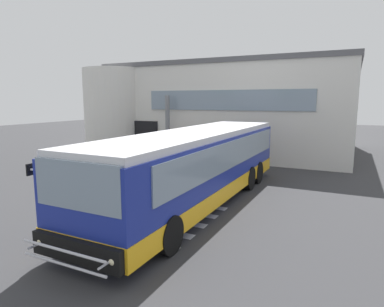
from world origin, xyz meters
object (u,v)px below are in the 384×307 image
at_px(entry_support_column, 168,128).
at_px(safety_bollard_yellow, 177,159).
at_px(bus_main_foreground, 197,168).
at_px(passenger_near_column, 177,146).
at_px(passenger_by_doorway, 188,149).

bearing_deg(entry_support_column, safety_bollard_yellow, -47.47).
height_order(bus_main_foreground, safety_bollard_yellow, bus_main_foreground).
bearing_deg(safety_bollard_yellow, entry_support_column, 132.53).
relative_size(entry_support_column, passenger_near_column, 2.44).
bearing_deg(entry_support_column, bus_main_foreground, -53.50).
bearing_deg(passenger_by_doorway, passenger_near_column, 145.14).
height_order(bus_main_foreground, passenger_by_doorway, bus_main_foreground).
height_order(passenger_near_column, safety_bollard_yellow, passenger_near_column).
distance_m(passenger_by_doorway, safety_bollard_yellow, 0.95).
distance_m(passenger_near_column, passenger_by_doorway, 1.45).
distance_m(entry_support_column, bus_main_foreground, 9.48).
bearing_deg(passenger_near_column, bus_main_foreground, -56.81).
xyz_separation_m(passenger_near_column, safety_bollard_yellow, (0.85, -1.57, -0.48)).
distance_m(entry_support_column, passenger_by_doorway, 2.52).
distance_m(bus_main_foreground, passenger_by_doorway, 7.50).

